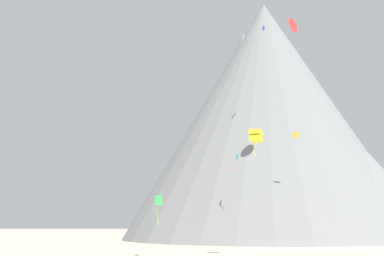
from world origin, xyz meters
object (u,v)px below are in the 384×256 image
kite_yellow_low (254,136)px  kite_red_high (291,26)px  kite_gold_mid (294,135)px  kite_cyan_low (235,157)px  kite_blue_high (262,28)px  rock_massif (271,129)px  kite_green_low (157,203)px

kite_yellow_low → kite_red_high: kite_red_high is taller
kite_gold_mid → kite_cyan_low: bearing=56.0°
kite_blue_high → kite_red_high: size_ratio=0.40×
kite_gold_mid → kite_cyan_low: 9.91m
rock_massif → kite_gold_mid: (-0.76, -28.14, -5.87)m
rock_massif → kite_blue_high: size_ratio=88.75×
kite_green_low → kite_blue_high: bearing=68.1°
kite_gold_mid → kite_green_low: size_ratio=0.28×
rock_massif → kite_blue_high: rock_massif is taller
rock_massif → kite_cyan_low: 30.89m
kite_green_low → kite_blue_high: kite_blue_high is taller
kite_green_low → kite_red_high: bearing=42.1°
kite_yellow_low → kite_blue_high: (5.32, 28.68, 23.65)m
kite_green_low → kite_cyan_low: bearing=62.7°
kite_gold_mid → kite_cyan_low: kite_gold_mid is taller
kite_yellow_low → kite_green_low: bearing=-30.8°
kite_blue_high → kite_red_high: 9.66m
rock_massif → kite_green_low: size_ratio=20.29×
rock_massif → kite_green_low: bearing=-123.2°
kite_cyan_low → kite_green_low: bearing=-66.6°
kite_gold_mid → kite_blue_high: bearing=5.3°
rock_massif → kite_red_high: bearing=-92.4°
kite_green_low → kite_red_high: (20.59, 2.03, 27.56)m
kite_green_low → kite_red_high: 34.46m
rock_massif → kite_gold_mid: 28.76m
kite_red_high → kite_green_low: bearing=-41.1°
kite_green_low → rock_massif: bearing=93.3°
kite_cyan_low → kite_blue_high: bearing=128.8°
kite_blue_high → kite_red_high: bearing=-89.9°
rock_massif → kite_green_low: (-21.91, -33.54, -16.63)m
kite_yellow_low → kite_cyan_low: (-0.07, 23.89, 0.54)m
kite_yellow_low → kite_gold_mid: bearing=-85.7°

